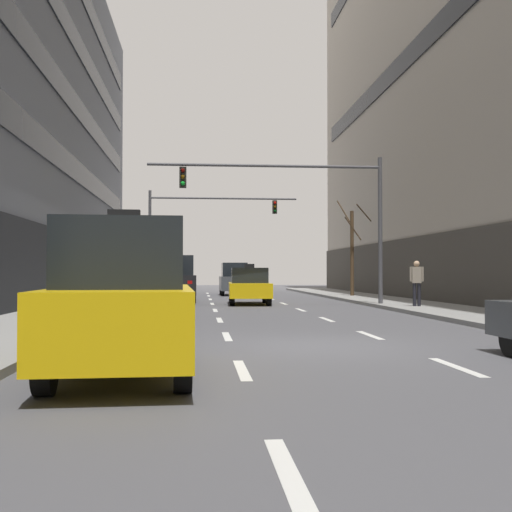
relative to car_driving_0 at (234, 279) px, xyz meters
name	(u,v)px	position (x,y,z in m)	size (l,w,h in m)	color
ground_plane	(315,346)	(0.02, -28.12, -1.00)	(120.00, 120.00, 0.00)	#515156
lane_stripe_l1_s2	(290,476)	(-1.60, -36.12, -1.00)	(0.16, 2.00, 0.01)	silver
lane_stripe_l1_s3	(242,370)	(-1.60, -31.12, -1.00)	(0.16, 2.00, 0.01)	silver
lane_stripe_l1_s4	(227,336)	(-1.60, -26.12, -1.00)	(0.16, 2.00, 0.01)	silver
lane_stripe_l1_s5	(220,320)	(-1.60, -21.12, -1.00)	(0.16, 2.00, 0.01)	silver
lane_stripe_l1_s6	(215,310)	(-1.60, -16.12, -1.00)	(0.16, 2.00, 0.01)	silver
lane_stripe_l1_s7	(212,304)	(-1.60, -11.12, -1.00)	(0.16, 2.00, 0.01)	silver
lane_stripe_l1_s8	(210,299)	(-1.60, -6.12, -1.00)	(0.16, 2.00, 0.01)	silver
lane_stripe_l1_s9	(209,296)	(-1.60, -1.12, -1.00)	(0.16, 2.00, 0.01)	silver
lane_stripe_l1_s10	(207,293)	(-1.60, 3.88, -1.00)	(0.16, 2.00, 0.01)	silver
lane_stripe_l2_s3	(457,367)	(1.65, -31.12, -1.00)	(0.16, 2.00, 0.01)	silver
lane_stripe_l2_s4	(370,335)	(1.65, -26.12, -1.00)	(0.16, 2.00, 0.01)	silver
lane_stripe_l2_s5	(327,319)	(1.65, -21.12, -1.00)	(0.16, 2.00, 0.01)	silver
lane_stripe_l2_s6	(301,310)	(1.65, -16.12, -1.00)	(0.16, 2.00, 0.01)	silver
lane_stripe_l2_s7	(284,304)	(1.65, -11.12, -1.00)	(0.16, 2.00, 0.01)	silver
lane_stripe_l2_s8	(271,299)	(1.65, -6.12, -1.00)	(0.16, 2.00, 0.01)	silver
lane_stripe_l2_s9	(262,296)	(1.65, -1.12, -1.00)	(0.16, 2.00, 0.01)	silver
lane_stripe_l2_s10	(255,293)	(1.65, 3.88, -1.00)	(0.16, 2.00, 0.01)	silver
car_driving_0	(234,279)	(0.00, 0.00, 0.00)	(1.76, 4.16, 2.01)	black
taxi_driving_1	(249,286)	(0.05, -11.55, -0.20)	(1.97, 4.40, 1.80)	black
car_driving_2	(176,279)	(-3.30, -8.89, 0.11)	(1.97, 4.62, 2.23)	black
taxi_driving_3	(124,300)	(-3.26, -31.55, 0.05)	(1.98, 4.43, 2.29)	black
traffic_signal_0	(307,199)	(2.23, -14.20, 3.43)	(9.68, 0.35, 6.07)	#4C4C51
traffic_signal_1	(196,222)	(-2.40, 0.40, 3.61)	(9.32, 0.35, 6.41)	#4C4C51
street_tree_1	(352,249)	(6.26, -5.19, 1.70)	(1.92, 1.45, 5.30)	#4C3823
pedestrian_0	(417,280)	(6.07, -16.42, 0.15)	(0.52, 0.27, 1.73)	black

